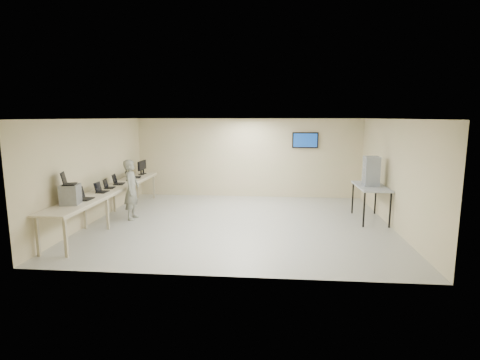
# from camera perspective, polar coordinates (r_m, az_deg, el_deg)

# --- Properties ---
(room) EXTENTS (8.01, 7.01, 2.81)m
(room) POSITION_cam_1_polar(r_m,az_deg,el_deg) (10.02, 0.12, 1.33)
(room) COLOR beige
(room) RESTS_ON ground
(workbench) EXTENTS (0.76, 6.00, 0.90)m
(workbench) POSITION_cam_1_polar(r_m,az_deg,el_deg) (10.98, -19.09, -1.56)
(workbench) COLOR beige
(workbench) RESTS_ON ground
(equipment_box) EXTENTS (0.46, 0.50, 0.45)m
(equipment_box) POSITION_cam_1_polar(r_m,az_deg,el_deg) (9.26, -24.43, -2.02)
(equipment_box) COLOR gray
(equipment_box) RESTS_ON workbench
(laptop_on_box) EXTENTS (0.40, 0.43, 0.28)m
(laptop_on_box) POSITION_cam_1_polar(r_m,az_deg,el_deg) (9.23, -24.86, -0.20)
(laptop_on_box) COLOR black
(laptop_on_box) RESTS_ON equipment_box
(laptop_0) EXTENTS (0.32, 0.39, 0.30)m
(laptop_0) POSITION_cam_1_polar(r_m,az_deg,el_deg) (9.68, -22.78, -2.32)
(laptop_0) COLOR black
(laptop_0) RESTS_ON workbench
(laptop_1) EXTENTS (0.28, 0.34, 0.26)m
(laptop_1) POSITION_cam_1_polar(r_m,az_deg,el_deg) (10.45, -20.50, -1.39)
(laptop_1) COLOR black
(laptop_1) RESTS_ON workbench
(laptop_2) EXTENTS (0.30, 0.35, 0.25)m
(laptop_2) POSITION_cam_1_polar(r_m,az_deg,el_deg) (10.98, -19.48, -0.84)
(laptop_2) COLOR black
(laptop_2) RESTS_ON workbench
(laptop_3) EXTENTS (0.36, 0.41, 0.29)m
(laptop_3) POSITION_cam_1_polar(r_m,az_deg,el_deg) (11.55, -18.21, -0.24)
(laptop_3) COLOR black
(laptop_3) RESTS_ON workbench
(laptop_4) EXTENTS (0.36, 0.40, 0.27)m
(laptop_4) POSITION_cam_1_polar(r_m,az_deg,el_deg) (12.23, -16.54, 0.35)
(laptop_4) COLOR black
(laptop_4) RESTS_ON workbench
(laptop_5) EXTENTS (0.40, 0.44, 0.29)m
(laptop_5) POSITION_cam_1_polar(r_m,az_deg,el_deg) (12.64, -15.75, 0.70)
(laptop_5) COLOR black
(laptop_5) RESTS_ON workbench
(monitor_near) EXTENTS (0.21, 0.47, 0.46)m
(monitor_near) POSITION_cam_1_polar(r_m,az_deg,el_deg) (13.19, -14.87, 1.99)
(monitor_near) COLOR black
(monitor_near) RESTS_ON workbench
(monitor_far) EXTENTS (0.21, 0.47, 0.47)m
(monitor_far) POSITION_cam_1_polar(r_m,az_deg,el_deg) (13.40, -14.54, 2.12)
(monitor_far) COLOR black
(monitor_far) RESTS_ON workbench
(soldier) EXTENTS (0.42, 0.62, 1.68)m
(soldier) POSITION_cam_1_polar(r_m,az_deg,el_deg) (10.89, -16.17, -1.42)
(soldier) COLOR #555C4A
(soldier) RESTS_ON ground
(side_table) EXTENTS (0.76, 1.63, 0.98)m
(side_table) POSITION_cam_1_polar(r_m,az_deg,el_deg) (10.94, 19.33, -1.19)
(side_table) COLOR #9DA3A8
(side_table) RESTS_ON ground
(storage_bins) EXTENTS (0.39, 0.43, 0.81)m
(storage_bins) POSITION_cam_1_polar(r_m,az_deg,el_deg) (10.86, 19.37, 1.29)
(storage_bins) COLOR #909BA9
(storage_bins) RESTS_ON side_table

